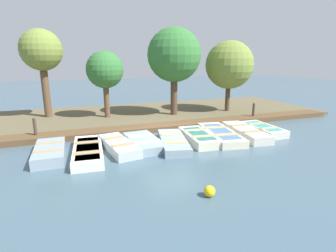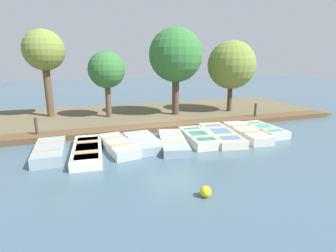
{
  "view_description": "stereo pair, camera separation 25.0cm",
  "coord_description": "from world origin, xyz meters",
  "px_view_note": "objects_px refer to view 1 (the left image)",
  "views": [
    {
      "loc": [
        11.85,
        -4.52,
        3.75
      ],
      "look_at": [
        0.51,
        -0.37,
        0.65
      ],
      "focal_mm": 28.0,
      "sensor_mm": 36.0,
      "label": 1
    },
    {
      "loc": [
        11.94,
        -4.29,
        3.75
      ],
      "look_at": [
        0.51,
        -0.37,
        0.65
      ],
      "focal_mm": 28.0,
      "sensor_mm": 36.0,
      "label": 2
    }
  ],
  "objects_px": {
    "rowboat_1": "(88,151)",
    "rowboat_6": "(220,134)",
    "rowboat_8": "(263,129)",
    "mooring_post_far": "(253,111)",
    "rowboat_4": "(173,142)",
    "park_tree_left": "(105,71)",
    "buoy": "(209,191)",
    "park_tree_right": "(229,65)",
    "rowboat_7": "(245,132)",
    "park_tree_center": "(174,56)",
    "park_tree_far_left": "(41,52)",
    "rowboat_5": "(198,137)",
    "rowboat_0": "(50,152)",
    "rowboat_3": "(144,142)",
    "rowboat_2": "(119,145)",
    "mooring_post_near": "(35,129)"
  },
  "relations": [
    {
      "from": "rowboat_3",
      "to": "rowboat_5",
      "type": "relative_size",
      "value": 0.95
    },
    {
      "from": "rowboat_1",
      "to": "rowboat_6",
      "type": "bearing_deg",
      "value": 96.21
    },
    {
      "from": "rowboat_2",
      "to": "rowboat_6",
      "type": "distance_m",
      "value": 4.98
    },
    {
      "from": "rowboat_3",
      "to": "mooring_post_near",
      "type": "distance_m",
      "value": 5.22
    },
    {
      "from": "buoy",
      "to": "park_tree_right",
      "type": "relative_size",
      "value": 0.07
    },
    {
      "from": "mooring_post_near",
      "to": "park_tree_left",
      "type": "relative_size",
      "value": 0.27
    },
    {
      "from": "rowboat_6",
      "to": "mooring_post_far",
      "type": "xyz_separation_m",
      "value": [
        -2.58,
        3.9,
        0.38
      ]
    },
    {
      "from": "mooring_post_near",
      "to": "park_tree_center",
      "type": "relative_size",
      "value": 0.2
    },
    {
      "from": "rowboat_7",
      "to": "park_tree_far_left",
      "type": "distance_m",
      "value": 12.62
    },
    {
      "from": "rowboat_6",
      "to": "mooring_post_far",
      "type": "relative_size",
      "value": 3.27
    },
    {
      "from": "rowboat_0",
      "to": "mooring_post_near",
      "type": "relative_size",
      "value": 2.39
    },
    {
      "from": "buoy",
      "to": "park_tree_right",
      "type": "height_order",
      "value": "park_tree_right"
    },
    {
      "from": "park_tree_far_left",
      "to": "park_tree_left",
      "type": "height_order",
      "value": "park_tree_far_left"
    },
    {
      "from": "rowboat_5",
      "to": "buoy",
      "type": "relative_size",
      "value": 8.99
    },
    {
      "from": "rowboat_6",
      "to": "park_tree_right",
      "type": "distance_m",
      "value": 6.89
    },
    {
      "from": "rowboat_5",
      "to": "mooring_post_near",
      "type": "height_order",
      "value": "mooring_post_near"
    },
    {
      "from": "rowboat_4",
      "to": "mooring_post_far",
      "type": "xyz_separation_m",
      "value": [
        -2.87,
        6.49,
        0.39
      ]
    },
    {
      "from": "mooring_post_far",
      "to": "park_tree_far_left",
      "type": "relative_size",
      "value": 0.2
    },
    {
      "from": "rowboat_0",
      "to": "mooring_post_near",
      "type": "distance_m",
      "value": 2.64
    },
    {
      "from": "rowboat_0",
      "to": "park_tree_right",
      "type": "relative_size",
      "value": 0.54
    },
    {
      "from": "mooring_post_far",
      "to": "park_tree_right",
      "type": "relative_size",
      "value": 0.23
    },
    {
      "from": "rowboat_1",
      "to": "rowboat_0",
      "type": "bearing_deg",
      "value": -98.8
    },
    {
      "from": "park_tree_center",
      "to": "park_tree_right",
      "type": "relative_size",
      "value": 1.14
    },
    {
      "from": "rowboat_2",
      "to": "rowboat_1",
      "type": "bearing_deg",
      "value": -89.37
    },
    {
      "from": "mooring_post_near",
      "to": "park_tree_center",
      "type": "distance_m",
      "value": 9.01
    },
    {
      "from": "mooring_post_far",
      "to": "park_tree_far_left",
      "type": "distance_m",
      "value": 13.39
    },
    {
      "from": "park_tree_far_left",
      "to": "park_tree_left",
      "type": "bearing_deg",
      "value": 68.49
    },
    {
      "from": "rowboat_4",
      "to": "rowboat_6",
      "type": "height_order",
      "value": "rowboat_6"
    },
    {
      "from": "rowboat_0",
      "to": "park_tree_center",
      "type": "xyz_separation_m",
      "value": [
        -5.05,
        7.22,
        3.74
      ]
    },
    {
      "from": "mooring_post_near",
      "to": "buoy",
      "type": "xyz_separation_m",
      "value": [
        7.39,
        5.14,
        -0.41
      ]
    },
    {
      "from": "rowboat_6",
      "to": "rowboat_2",
      "type": "bearing_deg",
      "value": -80.3
    },
    {
      "from": "buoy",
      "to": "park_tree_far_left",
      "type": "xyz_separation_m",
      "value": [
        -11.98,
        -4.9,
        4.0
      ]
    },
    {
      "from": "rowboat_1",
      "to": "park_tree_left",
      "type": "distance_m",
      "value": 6.89
    },
    {
      "from": "rowboat_0",
      "to": "rowboat_7",
      "type": "bearing_deg",
      "value": 88.75
    },
    {
      "from": "rowboat_0",
      "to": "mooring_post_far",
      "type": "xyz_separation_m",
      "value": [
        -2.51,
        11.56,
        0.35
      ]
    },
    {
      "from": "park_tree_left",
      "to": "rowboat_4",
      "type": "bearing_deg",
      "value": 18.83
    },
    {
      "from": "rowboat_2",
      "to": "rowboat_8",
      "type": "height_order",
      "value": "rowboat_2"
    },
    {
      "from": "park_tree_far_left",
      "to": "park_tree_right",
      "type": "height_order",
      "value": "park_tree_far_left"
    },
    {
      "from": "buoy",
      "to": "park_tree_center",
      "type": "bearing_deg",
      "value": 164.19
    },
    {
      "from": "rowboat_8",
      "to": "rowboat_2",
      "type": "bearing_deg",
      "value": -87.92
    },
    {
      "from": "rowboat_8",
      "to": "rowboat_6",
      "type": "bearing_deg",
      "value": -87.34
    },
    {
      "from": "rowboat_1",
      "to": "mooring_post_far",
      "type": "bearing_deg",
      "value": 109.53
    },
    {
      "from": "rowboat_0",
      "to": "buoy",
      "type": "xyz_separation_m",
      "value": [
        4.88,
        4.41,
        -0.05
      ]
    },
    {
      "from": "rowboat_4",
      "to": "park_tree_left",
      "type": "relative_size",
      "value": 0.8
    },
    {
      "from": "rowboat_6",
      "to": "rowboat_8",
      "type": "distance_m",
      "value": 2.57
    },
    {
      "from": "park_tree_far_left",
      "to": "rowboat_5",
      "type": "bearing_deg",
      "value": 43.51
    },
    {
      "from": "rowboat_1",
      "to": "rowboat_6",
      "type": "height_order",
      "value": "rowboat_6"
    },
    {
      "from": "rowboat_5",
      "to": "park_tree_left",
      "type": "relative_size",
      "value": 0.69
    },
    {
      "from": "rowboat_4",
      "to": "rowboat_7",
      "type": "relative_size",
      "value": 1.0
    },
    {
      "from": "rowboat_5",
      "to": "buoy",
      "type": "distance_m",
      "value": 5.12
    }
  ]
}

